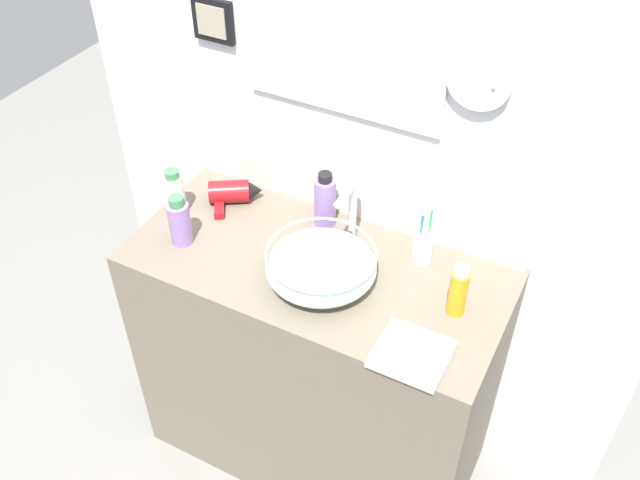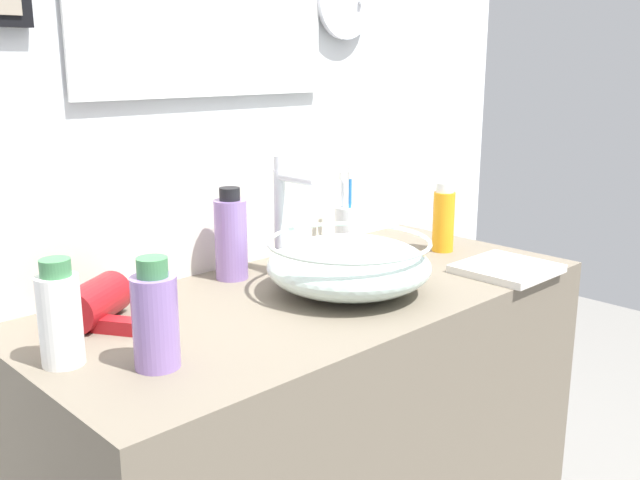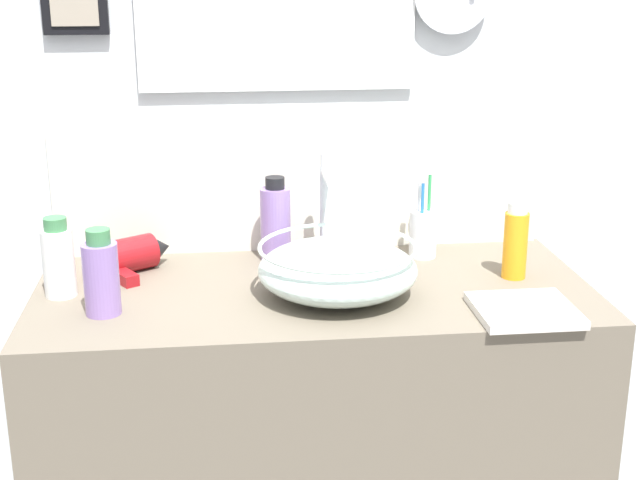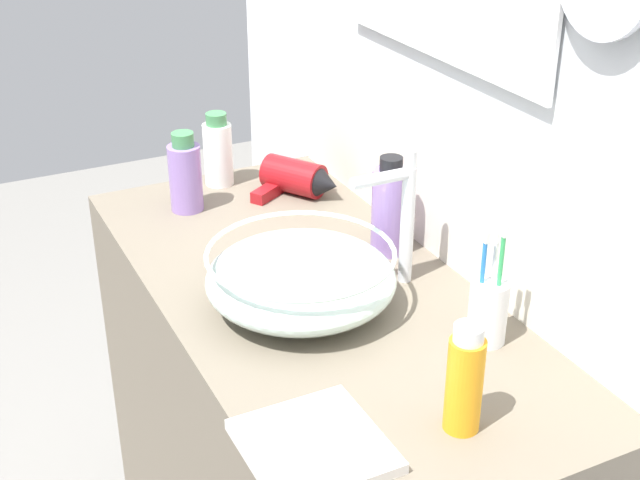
% 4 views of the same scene
% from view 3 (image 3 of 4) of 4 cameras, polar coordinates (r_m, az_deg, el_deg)
% --- Properties ---
extents(back_panel, '(1.90, 0.10, 2.39)m').
position_cam_3_polar(back_panel, '(2.03, -1.35, 7.00)').
color(back_panel, silver).
rests_on(back_panel, ground).
extents(glass_bowl_sink, '(0.32, 0.32, 0.10)m').
position_cam_3_polar(glass_bowl_sink, '(1.76, 1.13, -1.84)').
color(glass_bowl_sink, silver).
rests_on(glass_bowl_sink, vanity_counter).
extents(faucet, '(0.02, 0.12, 0.24)m').
position_cam_3_polar(faucet, '(1.91, 0.40, 2.45)').
color(faucet, silver).
rests_on(faucet, vanity_counter).
extents(hair_drier, '(0.18, 0.19, 0.07)m').
position_cam_3_polar(hair_drier, '(1.94, -11.96, -0.97)').
color(hair_drier, maroon).
rests_on(hair_drier, vanity_counter).
extents(toothbrush_cup, '(0.06, 0.06, 0.21)m').
position_cam_3_polar(toothbrush_cup, '(2.00, 6.61, 0.49)').
color(toothbrush_cup, silver).
rests_on(toothbrush_cup, vanity_counter).
extents(spray_bottle, '(0.07, 0.07, 0.17)m').
position_cam_3_polar(spray_bottle, '(1.71, -13.83, -2.23)').
color(spray_bottle, '#8C6BB2').
rests_on(spray_bottle, vanity_counter).
extents(soap_dispenser, '(0.05, 0.05, 0.16)m').
position_cam_3_polar(soap_dispenser, '(1.89, 12.40, -0.12)').
color(soap_dispenser, orange).
rests_on(soap_dispenser, vanity_counter).
extents(lotion_bottle, '(0.06, 0.06, 0.16)m').
position_cam_3_polar(lotion_bottle, '(1.82, -16.40, -1.22)').
color(lotion_bottle, white).
rests_on(lotion_bottle, vanity_counter).
extents(shampoo_bottle, '(0.07, 0.07, 0.19)m').
position_cam_3_polar(shampoo_bottle, '(1.95, -2.86, 1.15)').
color(shampoo_bottle, '#8C6BB2').
rests_on(shampoo_bottle, vanity_counter).
extents(hand_towel, '(0.19, 0.18, 0.02)m').
position_cam_3_polar(hand_towel, '(1.72, 12.94, -4.40)').
color(hand_towel, silver).
rests_on(hand_towel, vanity_counter).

